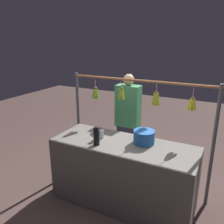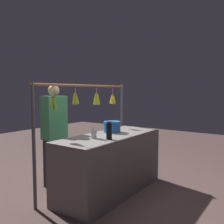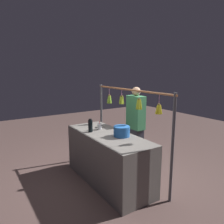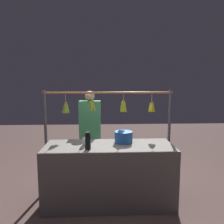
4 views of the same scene
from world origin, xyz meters
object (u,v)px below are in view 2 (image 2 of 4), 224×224
drink_cup (94,134)px  water_bottle (109,131)px  vendor_person (55,136)px  blue_bucket (112,127)px

drink_cup → water_bottle: bearing=104.3°
water_bottle → drink_cup: (0.05, -0.21, -0.06)m
water_bottle → vendor_person: (0.03, -1.02, -0.18)m
water_bottle → vendor_person: vendor_person is taller
water_bottle → blue_bucket: water_bottle is taller
drink_cup → vendor_person: size_ratio=0.09×
water_bottle → drink_cup: size_ratio=1.57×
drink_cup → blue_bucket: bearing=-170.5°
blue_bucket → vendor_person: 0.90m
blue_bucket → drink_cup: (0.55, 0.09, -0.03)m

